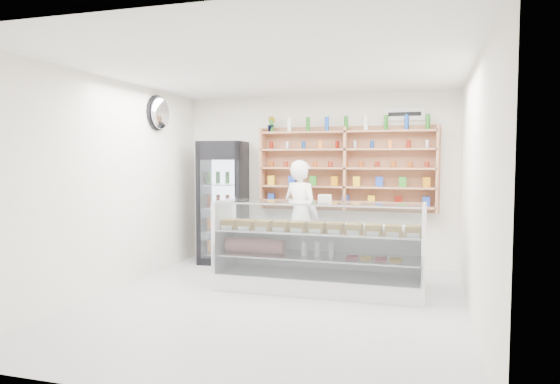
% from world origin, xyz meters
% --- Properties ---
extents(room, '(5.00, 5.00, 5.00)m').
position_xyz_m(room, '(0.00, 0.00, 1.40)').
color(room, '#A3A3A7').
rests_on(room, ground).
extents(display_counter, '(2.73, 0.81, 1.19)m').
position_xyz_m(display_counter, '(0.40, 0.78, 0.33)').
color(display_counter, white).
rests_on(display_counter, floor).
extents(shop_worker, '(0.75, 0.64, 1.73)m').
position_xyz_m(shop_worker, '(-0.12, 1.86, 0.87)').
color(shop_worker, silver).
rests_on(shop_worker, floor).
extents(drinks_cooler, '(0.81, 0.79, 2.04)m').
position_xyz_m(drinks_cooler, '(-1.53, 2.13, 1.02)').
color(drinks_cooler, black).
rests_on(drinks_cooler, floor).
extents(wall_shelving, '(2.84, 0.28, 1.33)m').
position_xyz_m(wall_shelving, '(0.50, 2.34, 1.59)').
color(wall_shelving, tan).
rests_on(wall_shelving, back_wall).
extents(potted_plant, '(0.17, 0.16, 0.26)m').
position_xyz_m(potted_plant, '(-0.75, 2.34, 2.33)').
color(potted_plant, '#1E6626').
rests_on(potted_plant, wall_shelving).
extents(security_mirror, '(0.15, 0.50, 0.50)m').
position_xyz_m(security_mirror, '(-2.17, 1.20, 2.45)').
color(security_mirror, silver).
rests_on(security_mirror, left_wall).
extents(wall_sign, '(0.62, 0.03, 0.20)m').
position_xyz_m(wall_sign, '(1.40, 2.47, 2.45)').
color(wall_sign, white).
rests_on(wall_sign, back_wall).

